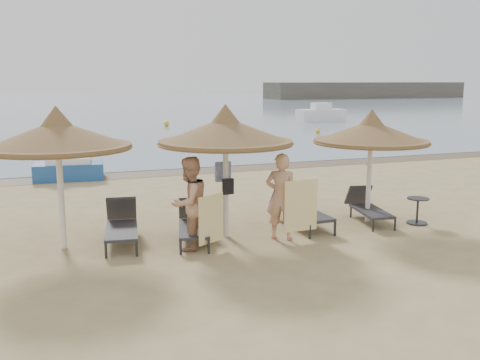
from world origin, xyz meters
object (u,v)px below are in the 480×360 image
object	(u,v)px
person_right	(281,190)
pedal_boat	(68,168)
lounger_near_left	(193,223)
lounger_near_right	(299,207)
palapa_center	(225,132)
person_left	(189,196)
palapa_left	(57,136)
lounger_far_left	(121,224)
lounger_far_right	(367,206)
palapa_right	(371,133)
side_table	(417,212)

from	to	relation	value
person_right	pedal_boat	bearing A→B (deg)	-31.67
person_right	pedal_boat	xyz separation A→B (m)	(-4.02, 9.11, -0.70)
lounger_near_left	lounger_near_right	bearing A→B (deg)	20.61
lounger_near_left	palapa_center	bearing A→B (deg)	13.74
lounger_near_left	person_left	world-z (taller)	person_left
palapa_left	lounger_far_left	size ratio (longest dim) A/B	1.45
person_right	pedal_boat	world-z (taller)	person_right
lounger_far_left	pedal_boat	bearing A→B (deg)	103.42
palapa_center	lounger_far_left	distance (m)	2.97
person_right	pedal_boat	distance (m)	9.98
person_left	person_right	world-z (taller)	person_left
palapa_left	lounger_near_left	xyz separation A→B (m)	(2.67, -0.35, -1.95)
lounger_far_right	palapa_left	bearing A→B (deg)	-172.26
palapa_left	pedal_boat	size ratio (longest dim) A/B	1.21
palapa_right	lounger_near_right	world-z (taller)	palapa_right
lounger_far_right	pedal_boat	xyz separation A→B (m)	(-6.65, 8.42, 0.04)
palapa_center	side_table	distance (m)	5.12
lounger_far_right	palapa_center	bearing A→B (deg)	-168.87
palapa_right	person_left	distance (m)	4.80
side_table	person_left	size ratio (longest dim) A/B	0.29
palapa_center	lounger_near_left	distance (m)	2.08
palapa_center	lounger_near_right	xyz separation A→B (m)	(1.94, 0.32, -1.90)
lounger_near_left	side_table	distance (m)	5.44
palapa_right	pedal_boat	bearing A→B (deg)	128.03
person_right	palapa_right	bearing A→B (deg)	-131.80
side_table	pedal_boat	bearing A→B (deg)	130.07
lounger_far_right	person_right	xyz separation A→B (m)	(-2.63, -0.68, 0.74)
palapa_left	person_right	bearing A→B (deg)	-12.01
palapa_center	lounger_far_left	world-z (taller)	palapa_center
palapa_right	lounger_far_left	distance (m)	6.17
palapa_right	lounger_near_left	world-z (taller)	palapa_right
person_left	palapa_right	bearing A→B (deg)	155.40
side_table	palapa_left	bearing A→B (deg)	173.55
palapa_left	person_right	distance (m)	4.73
palapa_center	person_left	size ratio (longest dim) A/B	1.33
lounger_far_left	person_right	size ratio (longest dim) A/B	0.92
lounger_far_left	palapa_left	bearing A→B (deg)	-170.46
lounger_far_right	person_left	size ratio (longest dim) A/B	0.84
lounger_far_left	person_left	bearing A→B (deg)	-29.12
palapa_right	person_right	bearing A→B (deg)	-166.33
side_table	person_left	xyz separation A→B (m)	(-5.64, -0.02, 0.81)
palapa_left	palapa_center	world-z (taller)	palapa_left
palapa_left	palapa_right	xyz separation A→B (m)	(7.07, -0.32, -0.14)
lounger_near_right	person_left	bearing A→B (deg)	-164.01
palapa_right	side_table	distance (m)	2.22
lounger_far_right	side_table	bearing A→B (deg)	-23.58
person_left	person_right	distance (m)	2.03
palapa_center	lounger_far_right	bearing A→B (deg)	1.24
lounger_far_right	person_left	distance (m)	4.77
lounger_far_left	lounger_near_left	bearing A→B (deg)	-5.85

